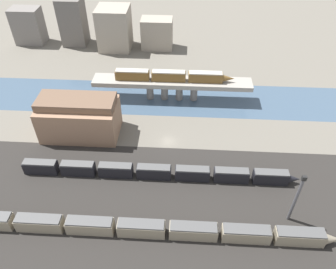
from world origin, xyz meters
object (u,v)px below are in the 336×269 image
at_px(train_on_bridge, 173,76).
at_px(train_yard_near, 147,229).
at_px(train_yard_mid, 158,172).
at_px(signal_tower, 296,198).
at_px(warehouse_building, 79,117).

bearing_deg(train_on_bridge, train_yard_near, -93.30).
height_order(train_on_bridge, train_yard_near, train_on_bridge).
height_order(train_yard_mid, signal_tower, signal_tower).
distance_m(train_yard_near, signal_tower, 35.19).
bearing_deg(signal_tower, warehouse_building, 153.61).
bearing_deg(warehouse_building, train_on_bridge, 36.69).
bearing_deg(train_yard_mid, train_yard_near, -93.10).
distance_m(warehouse_building, signal_tower, 65.66).
xyz_separation_m(train_yard_mid, warehouse_building, (-25.63, 17.48, 4.31)).
bearing_deg(train_yard_near, warehouse_building, 124.90).
bearing_deg(train_yard_near, train_on_bridge, 86.70).
height_order(train_yard_mid, warehouse_building, warehouse_building).
height_order(train_on_bridge, train_yard_mid, train_on_bridge).
relative_size(train_on_bridge, warehouse_building, 1.75).
height_order(train_on_bridge, signal_tower, signal_tower).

